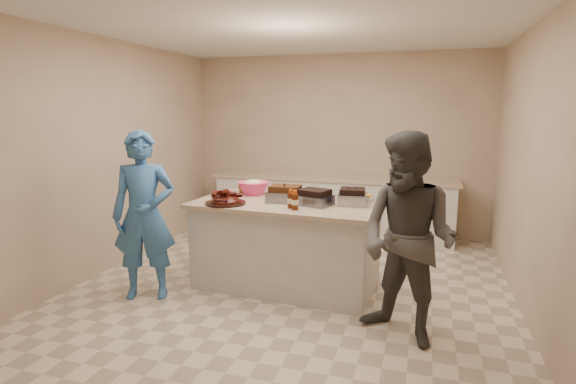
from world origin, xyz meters
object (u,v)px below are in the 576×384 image
(rib_platter, at_px, (226,204))
(mustard_bottle, at_px, (278,198))
(coleslaw_bowl, at_px, (253,194))
(guest_blue, at_px, (149,295))
(island, at_px, (287,285))
(plastic_cup, at_px, (242,193))
(bbq_bottle_a, at_px, (295,210))
(roasting_pan, at_px, (352,205))
(bbq_bottle_b, at_px, (291,208))
(guest_gray, at_px, (403,338))

(rib_platter, distance_m, mustard_bottle, 0.63)
(coleslaw_bowl, relative_size, guest_blue, 0.21)
(island, xyz_separation_m, plastic_cup, (-0.65, 0.35, 0.92))
(island, bearing_deg, bbq_bottle_a, -56.47)
(roasting_pan, distance_m, coleslaw_bowl, 1.20)
(bbq_bottle_b, height_order, guest_blue, bbq_bottle_b)
(island, bearing_deg, guest_blue, -148.13)
(coleslaw_bowl, distance_m, guest_gray, 2.30)
(guest_gray, bearing_deg, roasting_pan, 153.22)
(roasting_pan, bearing_deg, rib_platter, -169.05)
(bbq_bottle_b, bearing_deg, mustard_bottle, 121.86)
(roasting_pan, height_order, bbq_bottle_b, bbq_bottle_b)
(bbq_bottle_b, bearing_deg, roasting_pan, 31.93)
(coleslaw_bowl, relative_size, guest_gray, 0.21)
(rib_platter, relative_size, coleslaw_bowl, 1.16)
(plastic_cup, height_order, guest_gray, plastic_cup)
(plastic_cup, distance_m, guest_blue, 1.52)
(bbq_bottle_a, bearing_deg, island, 119.84)
(coleslaw_bowl, bearing_deg, roasting_pan, -11.15)
(bbq_bottle_b, bearing_deg, coleslaw_bowl, 137.10)
(plastic_cup, bearing_deg, mustard_bottle, -16.78)
(coleslaw_bowl, relative_size, plastic_cup, 3.54)
(mustard_bottle, bearing_deg, island, -50.86)
(guest_blue, xyz_separation_m, guest_gray, (2.55, -0.14, 0.00))
(roasting_pan, distance_m, mustard_bottle, 0.86)
(mustard_bottle, distance_m, guest_gray, 2.00)
(plastic_cup, height_order, guest_blue, plastic_cup)
(plastic_cup, bearing_deg, rib_platter, -82.98)
(bbq_bottle_a, relative_size, bbq_bottle_b, 1.02)
(island, bearing_deg, bbq_bottle_b, -61.07)
(roasting_pan, xyz_separation_m, mustard_bottle, (-0.85, 0.12, 0.00))
(rib_platter, relative_size, roasting_pan, 1.47)
(island, height_order, roasting_pan, roasting_pan)
(rib_platter, xyz_separation_m, plastic_cup, (-0.08, 0.63, 0.00))
(island, relative_size, bbq_bottle_b, 10.28)
(guest_blue, bearing_deg, roasting_pan, -0.96)
(bbq_bottle_b, height_order, guest_gray, bbq_bottle_b)
(bbq_bottle_a, bearing_deg, guest_blue, -166.32)
(island, distance_m, rib_platter, 1.12)
(roasting_pan, distance_m, bbq_bottle_a, 0.64)
(island, distance_m, coleslaw_bowl, 1.10)
(guest_blue, height_order, guest_gray, guest_gray)
(coleslaw_bowl, height_order, bbq_bottle_a, coleslaw_bowl)
(island, distance_m, mustard_bottle, 0.96)
(bbq_bottle_b, xyz_separation_m, guest_blue, (-1.40, -0.42, -0.92))
(mustard_bottle, bearing_deg, plastic_cup, 163.22)
(bbq_bottle_a, distance_m, guest_blue, 1.77)
(coleslaw_bowl, distance_m, guest_blue, 1.57)
(bbq_bottle_a, height_order, bbq_bottle_b, bbq_bottle_a)
(mustard_bottle, relative_size, guest_blue, 0.07)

